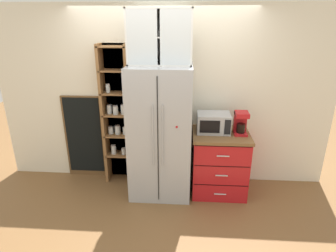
% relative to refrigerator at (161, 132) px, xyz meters
% --- Properties ---
extents(ground_plane, '(10.48, 10.48, 0.00)m').
position_rel_refrigerator_xyz_m(ground_plane, '(-0.00, 0.01, -0.90)').
color(ground_plane, brown).
extents(wall_back_cream, '(4.80, 0.10, 2.55)m').
position_rel_refrigerator_xyz_m(wall_back_cream, '(-0.00, 0.41, 0.38)').
color(wall_back_cream, silver).
rests_on(wall_back_cream, ground).
extents(refrigerator, '(0.82, 0.74, 1.80)m').
position_rel_refrigerator_xyz_m(refrigerator, '(0.00, 0.00, 0.00)').
color(refrigerator, '#ADAFB5').
rests_on(refrigerator, ground).
extents(pantry_shelf_column, '(0.45, 0.27, 2.04)m').
position_rel_refrigerator_xyz_m(pantry_shelf_column, '(-0.66, 0.30, 0.13)').
color(pantry_shelf_column, brown).
rests_on(pantry_shelf_column, ground).
extents(counter_cabinet, '(0.77, 0.67, 0.89)m').
position_rel_refrigerator_xyz_m(counter_cabinet, '(0.82, 0.04, -0.45)').
color(counter_cabinet, red).
rests_on(counter_cabinet, ground).
extents(microwave, '(0.44, 0.33, 0.26)m').
position_rel_refrigerator_xyz_m(microwave, '(0.71, 0.09, 0.12)').
color(microwave, '#ADAFB5').
rests_on(microwave, counter_cabinet).
extents(coffee_maker, '(0.17, 0.20, 0.31)m').
position_rel_refrigerator_xyz_m(coffee_maker, '(1.07, 0.05, 0.15)').
color(coffee_maker, red).
rests_on(coffee_maker, counter_cabinet).
extents(mug_charcoal, '(0.11, 0.07, 0.09)m').
position_rel_refrigerator_xyz_m(mug_charcoal, '(0.82, 0.01, 0.04)').
color(mug_charcoal, '#2D2D33').
rests_on(mug_charcoal, counter_cabinet).
extents(mug_sage, '(0.12, 0.09, 0.09)m').
position_rel_refrigerator_xyz_m(mug_sage, '(0.82, 0.04, 0.04)').
color(mug_sage, '#8CA37F').
rests_on(mug_sage, counter_cabinet).
extents(bottle_green, '(0.06, 0.06, 0.25)m').
position_rel_refrigerator_xyz_m(bottle_green, '(0.82, 0.09, 0.10)').
color(bottle_green, '#285B33').
rests_on(bottle_green, counter_cabinet).
extents(upper_cabinet, '(0.79, 0.32, 0.67)m').
position_rel_refrigerator_xyz_m(upper_cabinet, '(-0.00, 0.05, 1.23)').
color(upper_cabinet, silver).
rests_on(upper_cabinet, refrigerator).
extents(chalkboard_menu, '(0.60, 0.04, 1.29)m').
position_rel_refrigerator_xyz_m(chalkboard_menu, '(-1.20, 0.34, -0.25)').
color(chalkboard_menu, brown).
rests_on(chalkboard_menu, ground).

